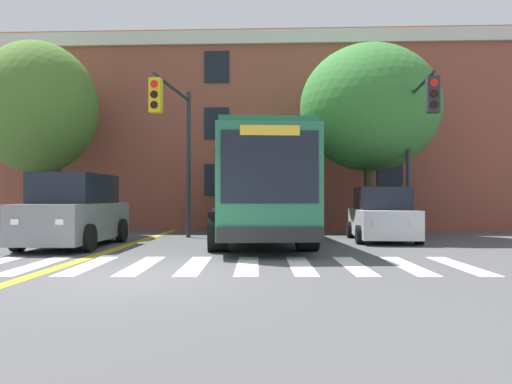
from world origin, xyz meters
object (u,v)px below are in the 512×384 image
object	(u,v)px
traffic_light_overhead	(176,131)
city_bus	(255,186)
car_tan_behind_bus	(268,211)
car_white_far_lane	(382,216)
street_tree_curbside_small	(37,109)
traffic_light_near_corner	(418,130)
street_tree_curbside_large	(370,108)
car_grey_near_lane	(75,212)

from	to	relation	value
traffic_light_overhead	city_bus	bearing A→B (deg)	9.50
car_tan_behind_bus	car_white_far_lane	bearing A→B (deg)	-65.74
city_bus	street_tree_curbside_small	size ratio (longest dim) A/B	1.45
traffic_light_near_corner	car_tan_behind_bus	bearing A→B (deg)	115.67
street_tree_curbside_large	car_white_far_lane	bearing A→B (deg)	-86.55
car_tan_behind_bus	street_tree_curbside_large	world-z (taller)	street_tree_curbside_large
car_grey_near_lane	traffic_light_near_corner	size ratio (longest dim) A/B	0.92
car_tan_behind_bus	street_tree_curbside_large	size ratio (longest dim) A/B	0.55
car_tan_behind_bus	street_tree_curbside_small	xyz separation A→B (m)	(-8.78, -7.12, 4.13)
city_bus	car_white_far_lane	xyz separation A→B (m)	(4.30, 0.13, -1.02)
street_tree_curbside_small	car_white_far_lane	bearing A→B (deg)	-8.16
car_tan_behind_bus	traffic_light_overhead	xyz separation A→B (m)	(-2.88, -9.53, 2.92)
car_tan_behind_bus	traffic_light_near_corner	bearing A→B (deg)	-64.33
city_bus	car_grey_near_lane	bearing A→B (deg)	-156.91
car_tan_behind_bus	traffic_light_overhead	size ratio (longest dim) A/B	0.73
car_white_far_lane	street_tree_curbside_large	bearing A→B (deg)	93.45
street_tree_curbside_large	car_tan_behind_bus	bearing A→B (deg)	118.29
car_white_far_lane	street_tree_curbside_small	size ratio (longest dim) A/B	0.54
car_grey_near_lane	street_tree_curbside_small	size ratio (longest dim) A/B	0.65
city_bus	street_tree_curbside_small	bearing A→B (deg)	167.01
car_tan_behind_bus	street_tree_curbside_small	world-z (taller)	street_tree_curbside_small
traffic_light_overhead	car_grey_near_lane	bearing A→B (deg)	-145.75
car_white_far_lane	car_tan_behind_bus	distance (m)	9.83
car_grey_near_lane	traffic_light_near_corner	xyz separation A→B (m)	(10.44, 1.14, 2.56)
traffic_light_near_corner	traffic_light_overhead	world-z (taller)	traffic_light_overhead
street_tree_curbside_small	car_tan_behind_bus	bearing A→B (deg)	39.04
city_bus	car_grey_near_lane	size ratio (longest dim) A/B	2.22
city_bus	traffic_light_near_corner	xyz separation A→B (m)	(5.16, -1.11, 1.73)
car_grey_near_lane	car_tan_behind_bus	distance (m)	12.62
car_grey_near_lane	car_tan_behind_bus	size ratio (longest dim) A/B	1.26
car_grey_near_lane	street_tree_curbside_small	world-z (taller)	street_tree_curbside_small
car_grey_near_lane	street_tree_curbside_large	bearing A→B (deg)	22.98
car_tan_behind_bus	car_grey_near_lane	bearing A→B (deg)	-116.03
city_bus	street_tree_curbside_small	xyz separation A→B (m)	(-8.52, 1.97, 3.04)
city_bus	car_white_far_lane	size ratio (longest dim) A/B	2.69
car_grey_near_lane	car_white_far_lane	world-z (taller)	car_grey_near_lane
car_tan_behind_bus	street_tree_curbside_small	size ratio (longest dim) A/B	0.52
car_grey_near_lane	street_tree_curbside_large	world-z (taller)	street_tree_curbside_large
city_bus	traffic_light_near_corner	bearing A→B (deg)	-12.17
traffic_light_overhead	street_tree_curbside_small	world-z (taller)	street_tree_curbside_small
city_bus	street_tree_curbside_large	world-z (taller)	street_tree_curbside_large
city_bus	traffic_light_overhead	size ratio (longest dim) A/B	2.03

